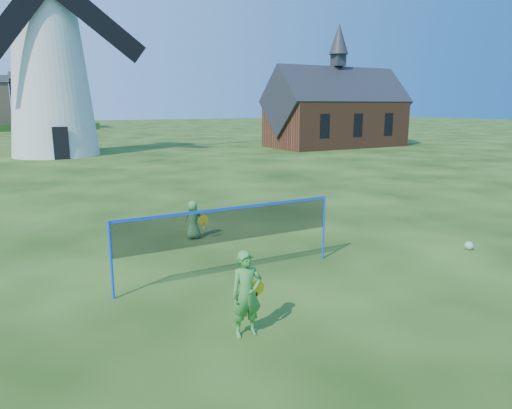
{
  "coord_description": "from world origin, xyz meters",
  "views": [
    {
      "loc": [
        -4.69,
        -8.39,
        3.67
      ],
      "look_at": [
        0.2,
        0.5,
        1.5
      ],
      "focal_mm": 32.77,
      "sensor_mm": 36.0,
      "label": 1
    }
  ],
  "objects_px": {
    "player_girl": "(247,294)",
    "badminton_net": "(230,226)",
    "windmill": "(49,66)",
    "play_ball": "(469,246)",
    "chapel": "(336,113)",
    "player_boy": "(193,220)"
  },
  "relations": [
    {
      "from": "player_girl",
      "to": "badminton_net",
      "type": "bearing_deg",
      "value": 77.58
    },
    {
      "from": "player_girl",
      "to": "windmill",
      "type": "bearing_deg",
      "value": 96.63
    },
    {
      "from": "play_ball",
      "to": "chapel",
      "type": "bearing_deg",
      "value": 58.14
    },
    {
      "from": "windmill",
      "to": "player_girl",
      "type": "xyz_separation_m",
      "value": [
        -0.5,
        -31.1,
        -5.67
      ]
    },
    {
      "from": "player_boy",
      "to": "badminton_net",
      "type": "bearing_deg",
      "value": 92.22
    },
    {
      "from": "player_girl",
      "to": "player_boy",
      "type": "xyz_separation_m",
      "value": [
        1.3,
        5.68,
        -0.17
      ]
    },
    {
      "from": "chapel",
      "to": "badminton_net",
      "type": "relative_size",
      "value": 2.46
    },
    {
      "from": "player_girl",
      "to": "player_boy",
      "type": "height_order",
      "value": "player_girl"
    },
    {
      "from": "player_girl",
      "to": "play_ball",
      "type": "relative_size",
      "value": 6.45
    },
    {
      "from": "windmill",
      "to": "badminton_net",
      "type": "xyz_separation_m",
      "value": [
        0.42,
        -28.58,
        -5.24
      ]
    },
    {
      "from": "chapel",
      "to": "player_boy",
      "type": "distance_m",
      "value": 31.05
    },
    {
      "from": "windmill",
      "to": "badminton_net",
      "type": "relative_size",
      "value": 3.57
    },
    {
      "from": "badminton_net",
      "to": "player_boy",
      "type": "height_order",
      "value": "badminton_net"
    },
    {
      "from": "player_girl",
      "to": "player_boy",
      "type": "bearing_deg",
      "value": 84.64
    },
    {
      "from": "player_girl",
      "to": "play_ball",
      "type": "height_order",
      "value": "player_girl"
    },
    {
      "from": "badminton_net",
      "to": "chapel",
      "type": "bearing_deg",
      "value": 47.89
    },
    {
      "from": "windmill",
      "to": "chapel",
      "type": "distance_m",
      "value": 23.43
    },
    {
      "from": "badminton_net",
      "to": "player_girl",
      "type": "relative_size",
      "value": 3.56
    },
    {
      "from": "badminton_net",
      "to": "player_boy",
      "type": "distance_m",
      "value": 3.23
    },
    {
      "from": "windmill",
      "to": "play_ball",
      "type": "xyz_separation_m",
      "value": [
        6.66,
        -29.83,
        -6.27
      ]
    },
    {
      "from": "chapel",
      "to": "player_girl",
      "type": "height_order",
      "value": "chapel"
    },
    {
      "from": "windmill",
      "to": "player_boy",
      "type": "bearing_deg",
      "value": -88.19
    }
  ]
}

